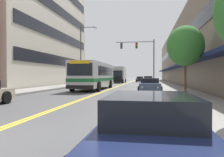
{
  "coord_description": "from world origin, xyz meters",
  "views": [
    {
      "loc": [
        4.22,
        -4.44,
        1.55
      ],
      "look_at": [
        -1.11,
        28.01,
        1.09
      ],
      "focal_mm": 35.0,
      "sensor_mm": 36.0,
      "label": 1
    }
  ],
  "objects_px": {
    "car_white_parked_left_mid": "(95,81)",
    "car_charcoal_moving_lead": "(140,79)",
    "car_slate_blue_parked_right_mid": "(150,86)",
    "city_bus": "(95,75)",
    "street_tree_right_mid": "(185,46)",
    "car_navy_parked_right_foreground": "(151,132)",
    "street_lamp_left_far": "(83,51)",
    "box_truck": "(119,75)",
    "car_black_parked_right_far": "(148,80)",
    "traffic_signal_mast": "(141,53)"
  },
  "relations": [
    {
      "from": "car_slate_blue_parked_right_mid",
      "to": "box_truck",
      "type": "bearing_deg",
      "value": 103.48
    },
    {
      "from": "street_tree_right_mid",
      "to": "car_black_parked_right_far",
      "type": "bearing_deg",
      "value": 95.01
    },
    {
      "from": "city_bus",
      "to": "car_white_parked_left_mid",
      "type": "distance_m",
      "value": 10.77
    },
    {
      "from": "car_charcoal_moving_lead",
      "to": "traffic_signal_mast",
      "type": "distance_m",
      "value": 17.66
    },
    {
      "from": "car_black_parked_right_far",
      "to": "traffic_signal_mast",
      "type": "relative_size",
      "value": 0.65
    },
    {
      "from": "car_navy_parked_right_foreground",
      "to": "car_black_parked_right_far",
      "type": "relative_size",
      "value": 1.01
    },
    {
      "from": "car_white_parked_left_mid",
      "to": "car_slate_blue_parked_right_mid",
      "type": "xyz_separation_m",
      "value": [
        8.67,
        -14.12,
        -0.03
      ]
    },
    {
      "from": "car_charcoal_moving_lead",
      "to": "street_lamp_left_far",
      "type": "xyz_separation_m",
      "value": [
        -7.35,
        -22.9,
        4.48
      ]
    },
    {
      "from": "car_white_parked_left_mid",
      "to": "car_black_parked_right_far",
      "type": "distance_m",
      "value": 14.1
    },
    {
      "from": "city_bus",
      "to": "car_slate_blue_parked_right_mid",
      "type": "height_order",
      "value": "city_bus"
    },
    {
      "from": "city_bus",
      "to": "car_charcoal_moving_lead",
      "type": "height_order",
      "value": "city_bus"
    },
    {
      "from": "car_black_parked_right_far",
      "to": "car_slate_blue_parked_right_mid",
      "type": "bearing_deg",
      "value": -89.77
    },
    {
      "from": "city_bus",
      "to": "car_charcoal_moving_lead",
      "type": "bearing_deg",
      "value": 81.99
    },
    {
      "from": "car_white_parked_left_mid",
      "to": "traffic_signal_mast",
      "type": "xyz_separation_m",
      "value": [
        7.43,
        1.68,
        4.63
      ]
    },
    {
      "from": "traffic_signal_mast",
      "to": "car_slate_blue_parked_right_mid",
      "type": "bearing_deg",
      "value": -85.54
    },
    {
      "from": "box_truck",
      "to": "street_lamp_left_far",
      "type": "bearing_deg",
      "value": -100.65
    },
    {
      "from": "car_navy_parked_right_foreground",
      "to": "car_white_parked_left_mid",
      "type": "bearing_deg",
      "value": 105.6
    },
    {
      "from": "car_navy_parked_right_foreground",
      "to": "street_tree_right_mid",
      "type": "xyz_separation_m",
      "value": [
        2.6,
        12.43,
        3.1
      ]
    },
    {
      "from": "street_tree_right_mid",
      "to": "car_navy_parked_right_foreground",
      "type": "bearing_deg",
      "value": -101.8
    },
    {
      "from": "car_slate_blue_parked_right_mid",
      "to": "street_tree_right_mid",
      "type": "xyz_separation_m",
      "value": [
        2.47,
        -4.03,
        3.04
      ]
    },
    {
      "from": "car_slate_blue_parked_right_mid",
      "to": "car_charcoal_moving_lead",
      "type": "distance_m",
      "value": 32.88
    },
    {
      "from": "car_black_parked_right_far",
      "to": "box_truck",
      "type": "bearing_deg",
      "value": 171.27
    },
    {
      "from": "car_charcoal_moving_lead",
      "to": "traffic_signal_mast",
      "type": "relative_size",
      "value": 0.59
    },
    {
      "from": "car_navy_parked_right_foreground",
      "to": "car_charcoal_moving_lead",
      "type": "height_order",
      "value": "car_charcoal_moving_lead"
    },
    {
      "from": "box_truck",
      "to": "car_white_parked_left_mid",
      "type": "bearing_deg",
      "value": -101.03
    },
    {
      "from": "car_navy_parked_right_foreground",
      "to": "street_lamp_left_far",
      "type": "relative_size",
      "value": 0.56
    },
    {
      "from": "street_tree_right_mid",
      "to": "car_white_parked_left_mid",
      "type": "bearing_deg",
      "value": 121.53
    },
    {
      "from": "car_navy_parked_right_foreground",
      "to": "box_truck",
      "type": "relative_size",
      "value": 0.63
    },
    {
      "from": "car_white_parked_left_mid",
      "to": "box_truck",
      "type": "distance_m",
      "value": 12.43
    },
    {
      "from": "street_lamp_left_far",
      "to": "traffic_signal_mast",
      "type": "bearing_deg",
      "value": 35.86
    },
    {
      "from": "car_slate_blue_parked_right_mid",
      "to": "street_tree_right_mid",
      "type": "bearing_deg",
      "value": -58.51
    },
    {
      "from": "car_white_parked_left_mid",
      "to": "car_charcoal_moving_lead",
      "type": "bearing_deg",
      "value": 70.45
    },
    {
      "from": "car_black_parked_right_far",
      "to": "street_lamp_left_far",
      "type": "bearing_deg",
      "value": -121.04
    },
    {
      "from": "city_bus",
      "to": "car_charcoal_moving_lead",
      "type": "distance_m",
      "value": 29.42
    },
    {
      "from": "car_navy_parked_right_foreground",
      "to": "street_lamp_left_far",
      "type": "distance_m",
      "value": 28.32
    },
    {
      "from": "car_charcoal_moving_lead",
      "to": "street_tree_right_mid",
      "type": "height_order",
      "value": "street_tree_right_mid"
    },
    {
      "from": "city_bus",
      "to": "street_lamp_left_far",
      "type": "bearing_deg",
      "value": 117.6
    },
    {
      "from": "city_bus",
      "to": "street_tree_right_mid",
      "type": "relative_size",
      "value": 2.21
    },
    {
      "from": "box_truck",
      "to": "street_tree_right_mid",
      "type": "xyz_separation_m",
      "value": [
        8.77,
        -30.31,
        1.94
      ]
    },
    {
      "from": "city_bus",
      "to": "car_black_parked_right_far",
      "type": "xyz_separation_m",
      "value": [
        6.02,
        21.62,
        -1.0
      ]
    },
    {
      "from": "city_bus",
      "to": "car_slate_blue_parked_right_mid",
      "type": "xyz_separation_m",
      "value": [
        6.12,
        -3.7,
        -1.04
      ]
    },
    {
      "from": "car_slate_blue_parked_right_mid",
      "to": "box_truck",
      "type": "distance_m",
      "value": 27.04
    },
    {
      "from": "car_navy_parked_right_foreground",
      "to": "box_truck",
      "type": "xyz_separation_m",
      "value": [
        -6.17,
        42.74,
        1.15
      ]
    },
    {
      "from": "car_navy_parked_right_foreground",
      "to": "street_lamp_left_far",
      "type": "height_order",
      "value": "street_lamp_left_far"
    },
    {
      "from": "box_truck",
      "to": "street_lamp_left_far",
      "type": "relative_size",
      "value": 0.9
    },
    {
      "from": "box_truck",
      "to": "street_lamp_left_far",
      "type": "distance_m",
      "value": 16.98
    },
    {
      "from": "car_slate_blue_parked_right_mid",
      "to": "car_charcoal_moving_lead",
      "type": "bearing_deg",
      "value": 93.53
    },
    {
      "from": "street_lamp_left_far",
      "to": "car_white_parked_left_mid",
      "type": "bearing_deg",
      "value": 80.45
    },
    {
      "from": "car_black_parked_right_far",
      "to": "box_truck",
      "type": "relative_size",
      "value": 0.62
    },
    {
      "from": "car_navy_parked_right_foreground",
      "to": "street_tree_right_mid",
      "type": "bearing_deg",
      "value": 78.2
    }
  ]
}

